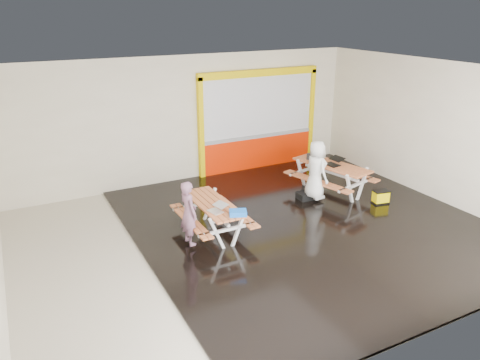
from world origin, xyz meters
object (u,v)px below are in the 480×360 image
person_left (189,213)px  blue_pouch (238,213)px  laptop_left (217,209)px  picnic_table_left (213,210)px  dark_case (307,195)px  fluke_bag (381,197)px  toolbox (314,156)px  laptop_right (334,162)px  person_right (316,170)px  backpack (319,154)px  picnic_table_right (331,171)px

person_left → blue_pouch: person_left is taller
laptop_left → picnic_table_left: bearing=77.7°
dark_case → fluke_bag: (1.48, -1.08, 0.08)m
toolbox → laptop_right: bearing=-74.1°
laptop_right → picnic_table_left: bearing=-169.7°
person_left → person_right: (3.72, 0.79, 0.07)m
backpack → dark_case: backpack is taller
person_left → blue_pouch: bearing=-124.3°
picnic_table_right → blue_pouch: bearing=-156.5°
picnic_table_left → blue_pouch: size_ratio=5.54×
person_left → laptop_left: (0.58, -0.12, 0.02)m
picnic_table_right → laptop_left: 4.01m
picnic_table_right → fluke_bag: (0.67, -1.17, -0.43)m
blue_pouch → picnic_table_right: bearing=23.5°
laptop_left → laptop_right: laptop_right is taller
person_right → dark_case: 0.76m
blue_pouch → toolbox: toolbox is taller
picnic_table_left → laptop_right: bearing=10.3°
picnic_table_left → dark_case: size_ratio=4.08×
person_right → toolbox: bearing=-33.8°
dark_case → fluke_bag: bearing=-36.2°
blue_pouch → backpack: 4.73m
person_right → fluke_bag: person_right is taller
person_left → fluke_bag: bearing=-96.4°
picnic_table_right → backpack: bearing=70.3°
person_left → laptop_left: person_left is taller
backpack → fluke_bag: bearing=-83.1°
person_right → dark_case: person_right is taller
toolbox → picnic_table_left: bearing=-160.1°
picnic_table_left → toolbox: 3.83m
picnic_table_left → person_left: 0.77m
laptop_right → person_left: bearing=-167.3°
picnic_table_left → fluke_bag: 4.44m
picnic_table_right → blue_pouch: 3.86m
person_right → laptop_left: (-3.14, -0.91, -0.06)m
laptop_right → dark_case: (-0.84, -0.04, -0.75)m
blue_pouch → toolbox: 3.99m
picnic_table_left → blue_pouch: (0.19, -0.80, 0.23)m
blue_pouch → backpack: backpack is taller
toolbox → fluke_bag: toolbox is taller
person_left → toolbox: size_ratio=3.25×
person_left → toolbox: person_left is taller
picnic_table_left → toolbox: toolbox is taller
dark_case → picnic_table_right: bearing=6.3°
toolbox → dark_case: (-0.66, -0.66, -0.78)m
dark_case → person_left: bearing=-165.0°
picnic_table_right → backpack: 1.17m
person_right → laptop_left: size_ratio=3.57×
fluke_bag → laptop_right: bearing=119.8°
picnic_table_right → person_right: 0.77m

